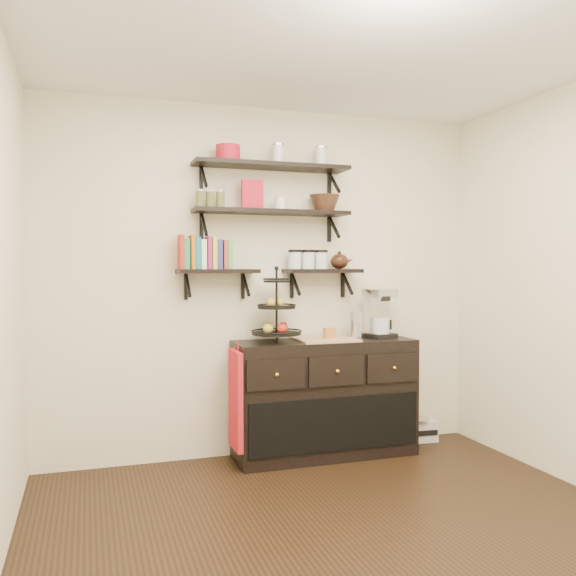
{
  "coord_description": "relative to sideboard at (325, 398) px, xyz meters",
  "views": [
    {
      "loc": [
        -1.34,
        -2.85,
        1.47
      ],
      "look_at": [
        -0.02,
        1.15,
        1.32
      ],
      "focal_mm": 38.0,
      "sensor_mm": 36.0,
      "label": 1
    }
  ],
  "objects": [
    {
      "name": "floor",
      "position": [
        -0.39,
        -1.51,
        -0.45
      ],
      "size": [
        3.5,
        3.5,
        0.0
      ],
      "primitive_type": "plane",
      "color": "black",
      "rests_on": "ground"
    },
    {
      "name": "ceiling",
      "position": [
        -0.39,
        -1.51,
        2.25
      ],
      "size": [
        3.5,
        3.5,
        0.02
      ],
      "primitive_type": "cube",
      "color": "white",
      "rests_on": "back_wall"
    },
    {
      "name": "back_wall",
      "position": [
        -0.39,
        0.24,
        0.9
      ],
      "size": [
        3.5,
        0.02,
        2.7
      ],
      "primitive_type": "cube",
      "color": "white",
      "rests_on": "ground"
    },
    {
      "name": "coffee_maker",
      "position": [
        0.47,
        0.03,
        0.63
      ],
      "size": [
        0.26,
        0.26,
        0.39
      ],
      "rotation": [
        0.0,
        0.0,
        0.32
      ],
      "color": "black",
      "rests_on": "sideboard"
    },
    {
      "name": "glass_canisters",
      "position": [
        -0.09,
        0.12,
        1.06
      ],
      "size": [
        0.32,
        0.1,
        0.13
      ],
      "color": "silver",
      "rests_on": "shelf_low_right"
    },
    {
      "name": "ramekins",
      "position": [
        -0.33,
        0.1,
        1.5
      ],
      "size": [
        0.09,
        0.09,
        0.1
      ],
      "primitive_type": "cylinder",
      "color": "white",
      "rests_on": "shelf_mid"
    },
    {
      "name": "red_pot",
      "position": [
        -0.74,
        0.1,
        1.86
      ],
      "size": [
        0.18,
        0.18,
        0.12
      ],
      "primitive_type": "cylinder",
      "color": "red",
      "rests_on": "shelf_top"
    },
    {
      "name": "fruit_stand",
      "position": [
        -0.39,
        0.0,
        0.64
      ],
      "size": [
        0.37,
        0.37,
        0.54
      ],
      "rotation": [
        0.0,
        0.0,
        0.1
      ],
      "color": "black",
      "rests_on": "sideboard"
    },
    {
      "name": "cookbooks",
      "position": [
        -0.9,
        0.12,
        1.11
      ],
      "size": [
        0.36,
        0.15,
        0.26
      ],
      "color": "#A62D1B",
      "rests_on": "shelf_low_left"
    },
    {
      "name": "shelf_low_left",
      "position": [
        -0.81,
        0.12,
        0.98
      ],
      "size": [
        0.6,
        0.25,
        0.23
      ],
      "color": "black",
      "rests_on": "back_wall"
    },
    {
      "name": "shelf_mid",
      "position": [
        -0.39,
        0.1,
        1.43
      ],
      "size": [
        1.2,
        0.27,
        0.23
      ],
      "color": "black",
      "rests_on": "back_wall"
    },
    {
      "name": "thermal_carafe",
      "position": [
        0.26,
        -0.02,
        0.56
      ],
      "size": [
        0.11,
        0.11,
        0.22
      ],
      "primitive_type": "cylinder",
      "color": "silver",
      "rests_on": "sideboard"
    },
    {
      "name": "recipe_box",
      "position": [
        -0.55,
        0.1,
        1.56
      ],
      "size": [
        0.16,
        0.07,
        0.22
      ],
      "primitive_type": "cube",
      "rotation": [
        0.0,
        0.0,
        -0.09
      ],
      "color": "red",
      "rests_on": "shelf_mid"
    },
    {
      "name": "sideboard",
      "position": [
        0.0,
        0.0,
        0.0
      ],
      "size": [
        1.4,
        0.5,
        0.92
      ],
      "color": "black",
      "rests_on": "floor"
    },
    {
      "name": "shelf_top",
      "position": [
        -0.39,
        0.1,
        1.78
      ],
      "size": [
        1.2,
        0.27,
        0.23
      ],
      "color": "black",
      "rests_on": "back_wall"
    },
    {
      "name": "apron",
      "position": [
        -0.73,
        -0.1,
        0.06
      ],
      "size": [
        0.04,
        0.3,
        0.71
      ],
      "primitive_type": "cube",
      "color": "#B61318",
      "rests_on": "sideboard"
    },
    {
      "name": "walnut_bowl",
      "position": [
        0.04,
        0.1,
        1.51
      ],
      "size": [
        0.24,
        0.24,
        0.13
      ],
      "primitive_type": null,
      "color": "black",
      "rests_on": "shelf_mid"
    },
    {
      "name": "radio",
      "position": [
        0.88,
        0.12,
        -0.36
      ],
      "size": [
        0.34,
        0.24,
        0.2
      ],
      "rotation": [
        0.0,
        0.0,
        -0.08
      ],
      "color": "silver",
      "rests_on": "floor"
    },
    {
      "name": "candle",
      "position": [
        0.04,
        0.0,
        0.5
      ],
      "size": [
        0.08,
        0.08,
        0.08
      ],
      "primitive_type": "cube",
      "color": "#A76426",
      "rests_on": "sideboard"
    },
    {
      "name": "shelf_low_right",
      "position": [
        0.03,
        0.12,
        0.98
      ],
      "size": [
        0.6,
        0.25,
        0.23
      ],
      "color": "black",
      "rests_on": "back_wall"
    },
    {
      "name": "teapot",
      "position": [
        0.17,
        0.12,
        1.07
      ],
      "size": [
        0.2,
        0.16,
        0.14
      ],
      "primitive_type": null,
      "rotation": [
        0.0,
        0.0,
        0.1
      ],
      "color": "black",
      "rests_on": "shelf_low_right"
    }
  ]
}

